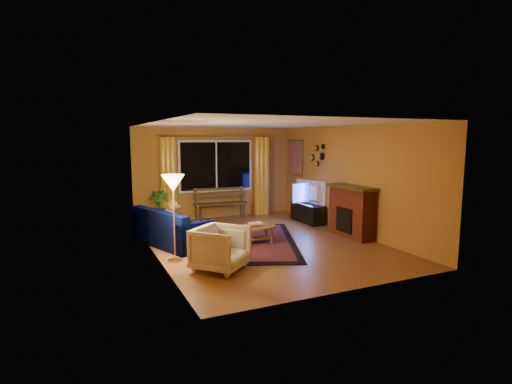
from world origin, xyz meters
name	(u,v)px	position (x,y,z in m)	size (l,w,h in m)	color
floor	(262,243)	(0.00, 0.00, -0.01)	(4.50, 6.00, 0.02)	brown
ceiling	(262,124)	(0.00, 0.00, 2.51)	(4.50, 6.00, 0.02)	white
wall_back	(216,173)	(0.00, 3.01, 1.25)	(4.50, 0.02, 2.50)	#B37C32
wall_left	(153,190)	(-2.26, 0.00, 1.25)	(0.02, 6.00, 2.50)	#B37C32
wall_right	(349,180)	(2.26, 0.00, 1.25)	(0.02, 6.00, 2.50)	#B37C32
window	(216,166)	(0.00, 2.94, 1.45)	(2.00, 0.02, 1.30)	black
curtain_rod	(216,137)	(0.00, 2.90, 2.25)	(0.03, 0.03, 3.20)	#BF8C3F
curtain_left	(168,180)	(-1.35, 2.88, 1.12)	(0.36, 0.36, 2.24)	gold
curtain_right	(261,176)	(1.35, 2.88, 1.12)	(0.36, 0.36, 2.24)	gold
bench	(220,211)	(0.01, 2.69, 0.22)	(1.44, 0.42, 0.43)	#423417
potted_plant	(159,208)	(-1.67, 2.56, 0.44)	(0.50, 0.50, 0.89)	#235B1E
sofa	(172,227)	(-1.79, 0.59, 0.38)	(0.80, 1.87, 0.76)	#000530
dog	(170,213)	(-1.74, 1.02, 0.59)	(0.29, 0.40, 0.44)	olive
armchair	(221,246)	(-1.40, -1.34, 0.41)	(0.79, 0.74, 0.82)	beige
floor_lamp	(174,218)	(-2.00, -0.56, 0.79)	(0.26, 0.26, 1.58)	#BF8C3F
rug	(245,241)	(-0.30, 0.21, 0.01)	(2.12, 3.34, 0.02)	maroon
coffee_table	(253,235)	(-0.22, -0.03, 0.19)	(1.03, 1.03, 0.37)	#976841
tv_console	(308,213)	(2.00, 1.38, 0.25)	(0.39, 1.18, 0.49)	black
television	(308,192)	(2.00, 1.38, 0.80)	(1.06, 0.14, 0.61)	black
fireplace	(352,213)	(2.05, -0.40, 0.55)	(0.40, 1.20, 1.10)	maroon
mirror_cluster	(317,154)	(2.21, 1.30, 1.80)	(0.06, 0.60, 0.56)	black
painting	(295,158)	(2.22, 2.45, 1.65)	(0.04, 0.76, 0.96)	#EB5C13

